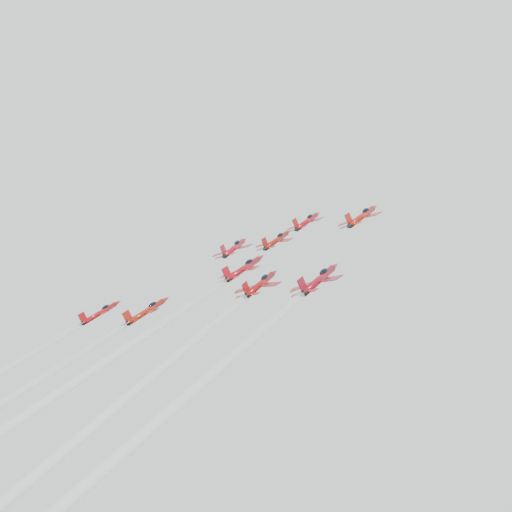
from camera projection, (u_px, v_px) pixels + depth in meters
The scene contains 7 objects.
jet_lead at pixel (307, 221), 164.08m from camera, with size 10.07×12.53×9.13m.
jet_row2_left at pixel (235, 247), 165.31m from camera, with size 10.52×13.09×9.55m.
jet_row2_center at pixel (277, 240), 155.48m from camera, with size 9.44×11.75×8.57m.
jet_row2_right at pixel (362, 216), 146.75m from camera, with size 10.37×12.91×9.41m.
jet_center at pixel (69, 395), 100.77m from camera, with size 10.08×90.47×64.18m.
jet_rear_right at pixel (80, 426), 86.66m from camera, with size 9.28×83.29×59.09m.
jet_rear_farright at pixel (126, 452), 73.71m from camera, with size 9.77×87.64×62.17m.
Camera 1 is at (83.21, -107.98, 128.16)m, focal length 50.00 mm.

